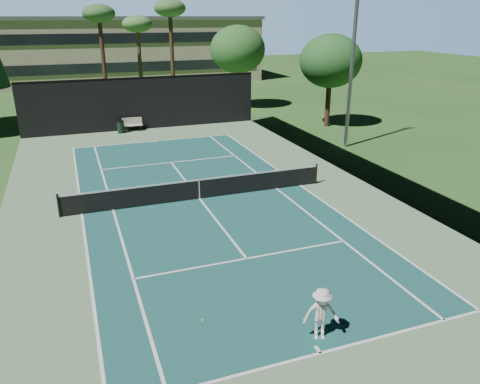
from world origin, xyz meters
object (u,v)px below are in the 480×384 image
object	(u,v)px
tennis_net	(199,188)
trash_bin	(121,127)
tennis_ball_c	(183,191)
park_bench	(132,124)
player	(321,314)
tennis_ball_b	(148,179)
tennis_ball_d	(62,197)
tennis_ball_a	(203,320)

from	to	relation	value
tennis_net	trash_bin	xyz separation A→B (m)	(-1.91, 15.29, -0.08)
tennis_net	tennis_ball_c	distance (m)	1.50
tennis_ball_c	park_bench	distance (m)	14.40
tennis_ball_c	trash_bin	size ratio (longest dim) A/B	0.07
player	tennis_ball_c	bearing A→B (deg)	111.30
park_bench	tennis_ball_b	bearing A→B (deg)	-94.28
tennis_net	player	world-z (taller)	player
tennis_ball_d	tennis_ball_c	bearing A→B (deg)	-11.79
player	park_bench	bearing A→B (deg)	110.34
player	trash_bin	bearing A→B (deg)	112.41
park_bench	trash_bin	world-z (taller)	park_bench
tennis_net	tennis_ball_d	distance (m)	6.82
tennis_ball_b	park_bench	world-z (taller)	park_bench
tennis_net	trash_bin	size ratio (longest dim) A/B	13.65
tennis_ball_a	park_bench	bearing A→B (deg)	86.42
tennis_ball_c	trash_bin	distance (m)	14.05
tennis_ball_a	park_bench	size ratio (longest dim) A/B	0.04
player	park_bench	size ratio (longest dim) A/B	1.04
park_bench	trash_bin	xyz separation A→B (m)	(-0.94, -0.41, -0.07)
tennis_ball_b	park_bench	bearing A→B (deg)	85.72
tennis_ball_a	trash_bin	distance (m)	24.74
tennis_ball_a	trash_bin	size ratio (longest dim) A/B	0.07
tennis_ball_b	tennis_ball_a	bearing A→B (deg)	-92.96
tennis_net	trash_bin	bearing A→B (deg)	97.13
tennis_net	park_bench	bearing A→B (deg)	93.53
trash_bin	player	bearing A→B (deg)	-85.24
tennis_ball_a	trash_bin	world-z (taller)	trash_bin
tennis_net	tennis_ball_a	distance (m)	9.79
tennis_ball_c	tennis_ball_a	bearing A→B (deg)	-100.74
park_bench	trash_bin	bearing A→B (deg)	-156.57
tennis_ball_b	tennis_ball_d	distance (m)	4.65
tennis_ball_d	player	bearing A→B (deg)	-64.41
tennis_ball_a	tennis_ball_c	size ratio (longest dim) A/B	1.03
tennis_net	trash_bin	distance (m)	15.41
park_bench	tennis_net	bearing A→B (deg)	-86.47
tennis_ball_d	tennis_ball_a	bearing A→B (deg)	-72.49
player	tennis_ball_a	distance (m)	3.47
player	trash_bin	size ratio (longest dim) A/B	1.65
player	tennis_ball_a	world-z (taller)	player
tennis_ball_b	tennis_ball_c	distance (m)	2.86
tennis_net	trash_bin	world-z (taller)	tennis_net
tennis_net	tennis_ball_d	world-z (taller)	tennis_net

